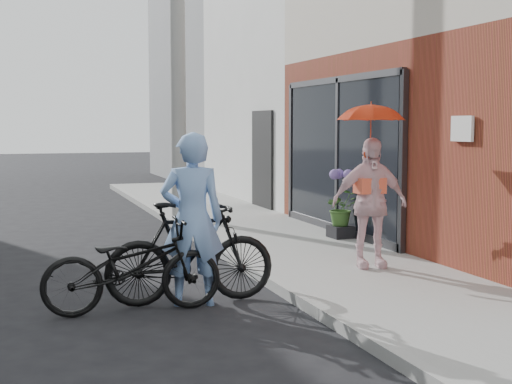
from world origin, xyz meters
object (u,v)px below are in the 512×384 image
utility_pole (177,34)px  kimono_woman (370,203)px  planter (341,232)px  officer (192,219)px  bike_left (132,266)px  bike_right (191,253)px

utility_pole → kimono_woman: size_ratio=4.40×
utility_pole → planter: 4.85m
officer → bike_left: 0.78m
planter → bike_left: bearing=-141.9°
utility_pole → planter: size_ratio=20.04×
utility_pole → officer: utility_pole is taller
planter → bike_right: bearing=-138.4°
bike_left → kimono_woman: 3.14m
bike_right → kimono_woman: 2.48m
officer → planter: (3.06, 2.79, -0.68)m
officer → planter: size_ratio=5.13×
utility_pole → bike_left: (-1.85, -5.94, -3.03)m
utility_pole → bike_right: utility_pole is taller
officer → planter: bearing=-124.6°
officer → bike_left: officer is taller
utility_pole → bike_right: 6.59m
planter → kimono_woman: bearing=-107.4°
utility_pole → kimono_woman: 5.93m
officer → kimono_woman: 2.46m
officer → kimono_woman: bearing=-152.3°
bike_left → utility_pole: bearing=-15.8°
bike_right → utility_pole: bearing=-9.7°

